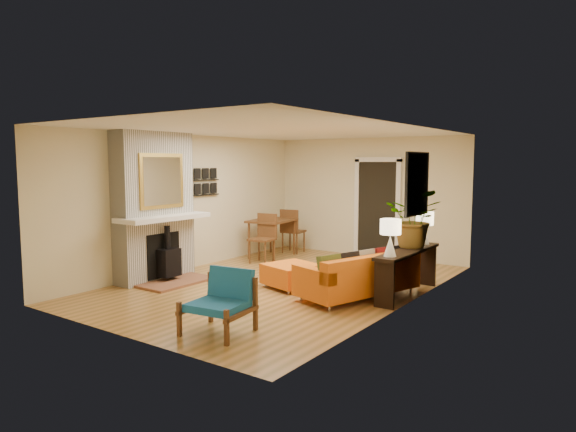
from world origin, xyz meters
name	(u,v)px	position (x,y,z in m)	size (l,w,h in m)	color
room_shell	(381,203)	(0.60, 2.63, 1.24)	(6.50, 6.50, 6.50)	#B98247
fireplace	(155,210)	(-2.00, -1.00, 1.24)	(1.09, 1.68, 2.60)	white
sofa	(361,276)	(1.53, -0.03, 0.34)	(1.40, 2.11, 0.77)	silver
ottoman	(292,274)	(0.29, -0.11, 0.23)	(0.95, 0.95, 0.39)	silver
blue_chair	(223,298)	(0.86, -2.41, 0.41)	(0.81, 0.80, 0.76)	brown
dining_table	(275,227)	(-1.57, 1.94, 0.66)	(0.95, 1.91, 1.01)	brown
console_table	(408,259)	(2.07, 0.49, 0.58)	(0.34, 1.85, 0.72)	black
lamp_near	(390,233)	(2.07, -0.19, 1.06)	(0.30, 0.30, 0.54)	white
lamp_far	(424,224)	(2.07, 1.16, 1.06)	(0.30, 0.30, 0.54)	white
houseplant	(415,218)	(2.06, 0.75, 1.19)	(0.84, 0.73, 0.94)	#1E5919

